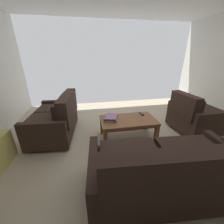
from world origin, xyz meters
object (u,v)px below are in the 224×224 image
Objects in this scene: loveseat_near at (57,119)px; sofa_main at (167,172)px; tv_remote at (142,114)px; armchair_side at (194,116)px; coffee_table at (128,122)px; book_stack at (111,118)px.

sofa_main is at bearing 131.35° from loveseat_near.
loveseat_near is (1.45, -1.65, 0.01)m from sofa_main.
loveseat_near is at bearing -48.65° from sofa_main.
sofa_main is at bearing 79.07° from tv_remote.
loveseat_near is at bearing -6.51° from tv_remote.
tv_remote is at bearing -10.27° from armchair_side.
loveseat_near reaches higher than sofa_main.
coffee_table is 1.44m from armchair_side.
coffee_table is at bearing 27.87° from tv_remote.
book_stack is at bearing -2.67° from armchair_side.
book_stack is (0.39, -1.34, 0.09)m from sofa_main.
tv_remote reaches higher than coffee_table.
book_stack reaches higher than tv_remote.
armchair_side reaches higher than tv_remote.
tv_remote is at bearing -170.13° from book_stack.
loveseat_near is at bearing -7.98° from armchair_side.
sofa_main reaches higher than tv_remote.
loveseat_near is 1.75m from tv_remote.
coffee_table is at bearing 168.47° from book_stack.
loveseat_near is at bearing -16.42° from book_stack.
book_stack is (1.76, -0.08, 0.08)m from armchair_side.
loveseat_near is 1.42× the size of armchair_side.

